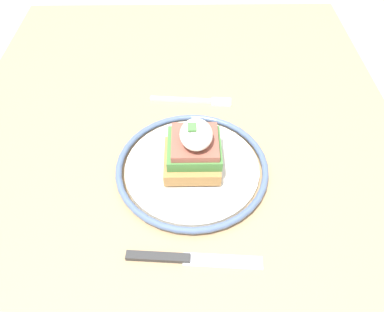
{
  "coord_description": "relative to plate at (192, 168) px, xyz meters",
  "views": [
    {
      "loc": [
        0.38,
        0.01,
        1.2
      ],
      "look_at": [
        0.01,
        0.02,
        0.78
      ],
      "focal_mm": 35.0,
      "sensor_mm": 36.0,
      "label": 1
    }
  ],
  "objects": [
    {
      "name": "plate",
      "position": [
        0.0,
        0.0,
        0.0
      ],
      "size": [
        0.24,
        0.24,
        0.02
      ],
      "color": "silver",
      "rests_on": "dining_table"
    },
    {
      "name": "dining_table",
      "position": [
        -0.01,
        -0.02,
        -0.12
      ],
      "size": [
        1.09,
        0.77,
        0.75
      ],
      "color": "tan",
      "rests_on": "ground_plane"
    },
    {
      "name": "sandwich",
      "position": [
        -0.0,
        0.0,
        0.04
      ],
      "size": [
        0.08,
        0.09,
        0.08
      ],
      "color": "#9E703D",
      "rests_on": "plate"
    },
    {
      "name": "fork",
      "position": [
        -0.17,
        0.01,
        -0.01
      ],
      "size": [
        0.03,
        0.15,
        0.0
      ],
      "color": "silver",
      "rests_on": "dining_table"
    },
    {
      "name": "knife",
      "position": [
        0.15,
        -0.01,
        -0.01
      ],
      "size": [
        0.03,
        0.18,
        0.01
      ],
      "color": "#2D2D2D",
      "rests_on": "dining_table"
    }
  ]
}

